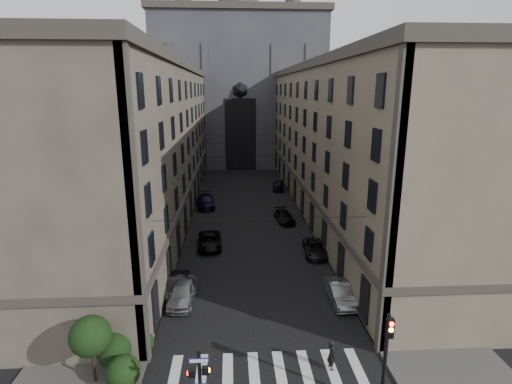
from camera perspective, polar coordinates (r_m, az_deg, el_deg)
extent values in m
cube|color=#383533|center=(53.69, -12.69, -2.80)|extent=(7.00, 80.00, 0.15)
cube|color=#383533|center=(54.40, 9.73, -2.42)|extent=(7.00, 80.00, 0.15)
cube|color=beige|center=(25.19, 1.56, -24.02)|extent=(11.00, 3.20, 0.01)
cube|color=#443E34|center=(52.39, -16.49, 6.55)|extent=(13.00, 60.00, 18.00)
cube|color=#38332D|center=(52.03, -17.26, 16.84)|extent=(13.60, 60.60, 0.90)
cube|color=#38332D|center=(53.21, -16.12, 1.43)|extent=(13.40, 60.30, 0.50)
cube|color=brown|center=(53.33, 13.30, 6.88)|extent=(13.00, 60.00, 18.00)
cube|color=#38332D|center=(52.98, 13.91, 17.00)|extent=(13.60, 60.60, 0.90)
cube|color=#38332D|center=(54.14, 13.00, 1.85)|extent=(13.40, 60.30, 0.50)
cube|color=#2D2D33|center=(89.66, -2.45, 14.02)|extent=(34.00, 22.00, 30.00)
cube|color=#38332D|center=(90.87, -2.56, 23.84)|extent=(35.00, 23.00, 1.20)
cube|color=black|center=(79.08, -2.22, 8.15)|extent=(6.00, 0.30, 14.00)
cube|color=orange|center=(20.63, -7.23, -23.95)|extent=(0.34, 0.24, 0.38)
cube|color=#FF0C07|center=(20.89, -9.17, -24.18)|extent=(0.34, 0.24, 0.38)
cube|color=navy|center=(20.15, -8.18, -22.72)|extent=(0.95, 0.05, 0.24)
cylinder|color=black|center=(22.43, 17.92, -22.00)|extent=(0.20, 0.20, 5.20)
cube|color=black|center=(21.16, 18.58, -17.96)|extent=(0.34, 0.30, 1.00)
cylinder|color=#FF0C07|center=(20.87, 18.82, -17.44)|extent=(0.22, 0.05, 0.22)
cylinder|color=orange|center=(21.03, 18.75, -18.18)|extent=(0.22, 0.05, 0.22)
cylinder|color=black|center=(21.20, 18.68, -18.91)|extent=(0.22, 0.05, 0.22)
sphere|color=black|center=(24.43, -18.43, -23.18)|extent=(1.80, 1.80, 1.80)
sphere|color=black|center=(26.02, -19.67, -20.43)|extent=(2.00, 2.00, 2.00)
sphere|color=black|center=(26.65, -15.93, -19.97)|extent=(1.40, 1.40, 1.40)
cylinder|color=black|center=(25.10, -22.21, -21.56)|extent=(0.16, 0.16, 2.40)
sphere|color=black|center=(24.22, -22.59, -18.47)|extent=(2.20, 2.20, 2.20)
cylinder|color=black|center=(26.02, 0.69, -3.86)|extent=(14.00, 0.03, 0.03)
cylinder|color=black|center=(37.58, -0.66, 1.89)|extent=(14.00, 0.03, 0.03)
cylinder|color=black|center=(50.34, -1.41, 5.11)|extent=(14.00, 0.03, 0.03)
cylinder|color=black|center=(63.19, -1.87, 7.02)|extent=(14.00, 0.03, 0.03)
cylinder|color=black|center=(75.10, -2.15, 8.20)|extent=(14.00, 0.03, 0.03)
cylinder|color=black|center=(51.36, -2.91, 4.83)|extent=(0.03, 60.00, 0.03)
cylinder|color=black|center=(51.45, 0.00, 4.86)|extent=(0.03, 60.00, 0.03)
imported|color=gray|center=(31.54, -10.41, -13.98)|extent=(2.24, 4.76, 1.57)
imported|color=black|center=(32.75, -11.08, -12.99)|extent=(1.65, 4.48, 1.46)
imported|color=black|center=(41.25, -6.63, -6.94)|extent=(2.59, 5.15, 1.40)
imported|color=black|center=(55.04, -7.18, -1.33)|extent=(2.82, 5.75, 1.61)
imported|color=slate|center=(31.83, 11.88, -13.90)|extent=(1.62, 4.44, 1.46)
imported|color=black|center=(39.71, 8.49, -7.94)|extent=(2.54, 4.87, 1.31)
imported|color=black|center=(48.68, 4.07, -3.54)|extent=(2.38, 4.75, 1.33)
imported|color=black|center=(63.99, 3.21, 0.93)|extent=(2.23, 4.48, 1.47)
imported|color=black|center=(25.10, 10.71, -21.86)|extent=(0.58, 0.75, 1.83)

